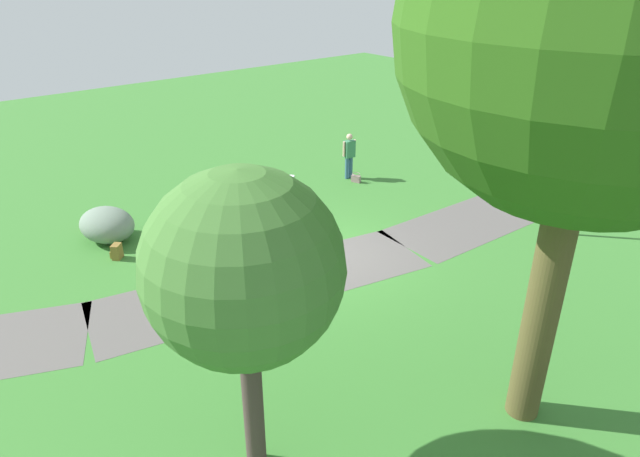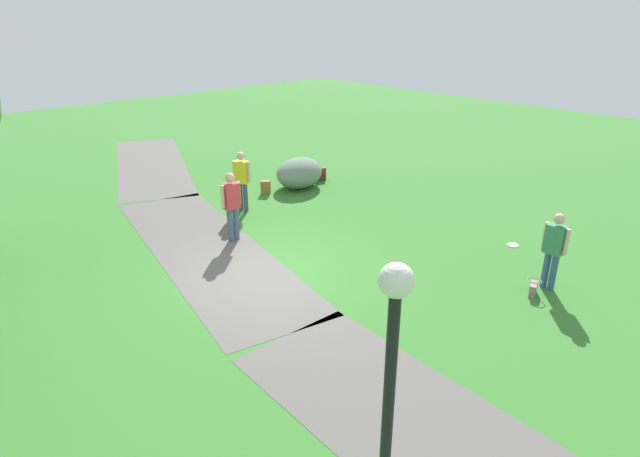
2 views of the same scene
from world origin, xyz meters
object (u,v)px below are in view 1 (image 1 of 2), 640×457
passerby_on_path (163,235)px  frisbee_on_grass (291,176)px  young_tree_near_path (244,269)px  backpack_by_boulder (117,252)px  handbag_on_grass (356,178)px  large_shade_tree (602,27)px  woman_with_handbag (349,153)px  spare_backpack_on_lawn (92,222)px  man_near_boulder (246,236)px  lamp_post (565,161)px  lawn_boulder (107,225)px

passerby_on_path → frisbee_on_grass: bearing=-152.1°
young_tree_near_path → backpack_by_boulder: young_tree_near_path is taller
frisbee_on_grass → backpack_by_boulder: bearing=15.7°
handbag_on_grass → large_shade_tree: bearing=62.6°
young_tree_near_path → woman_with_handbag: bearing=-138.3°
backpack_by_boulder → spare_backpack_on_lawn: bearing=-93.1°
large_shade_tree → man_near_boulder: large_shade_tree is taller
man_near_boulder → spare_backpack_on_lawn: 5.34m
lamp_post → spare_backpack_on_lawn: bearing=-40.4°
lawn_boulder → backpack_by_boulder: (0.22, 1.15, -0.27)m
passerby_on_path → spare_backpack_on_lawn: bearing=-79.8°
lawn_boulder → spare_backpack_on_lawn: bearing=-84.2°
handbag_on_grass → spare_backpack_on_lawn: size_ratio=0.87×
man_near_boulder → backpack_by_boulder: (2.24, -2.67, -0.78)m
lamp_post → handbag_on_grass: (1.59, -6.34, -1.97)m
lamp_post → frisbee_on_grass: 8.97m
lawn_boulder → handbag_on_grass: size_ratio=5.54×
lamp_post → spare_backpack_on_lawn: 13.08m
passerby_on_path → handbag_on_grass: size_ratio=4.74×
lawn_boulder → man_near_boulder: (-2.02, 3.82, 0.51)m
large_shade_tree → man_near_boulder: 8.73m
handbag_on_grass → lamp_post: bearing=104.1°
spare_backpack_on_lawn → handbag_on_grass: bearing=166.0°
young_tree_near_path → handbag_on_grass: size_ratio=13.66×
spare_backpack_on_lawn → backpack_by_boulder: bearing=86.9°
large_shade_tree → woman_with_handbag: 12.52m
lawn_boulder → passerby_on_path: (-0.52, 2.49, 0.49)m
young_tree_near_path → man_near_boulder: size_ratio=2.84×
young_tree_near_path → large_shade_tree: bearing=154.6°
large_shade_tree → lawn_boulder: size_ratio=4.56×
backpack_by_boulder → woman_with_handbag: bearing=-176.2°
large_shade_tree → woman_with_handbag: bearing=-116.7°
lawn_boulder → handbag_on_grass: lawn_boulder is taller
passerby_on_path → spare_backpack_on_lawn: (0.63, -3.50, -0.76)m
large_shade_tree → frisbee_on_grass: bearing=-107.4°
frisbee_on_grass → lawn_boulder: bearing=6.8°
man_near_boulder → lamp_post: bearing=155.3°
lamp_post → backpack_by_boulder: size_ratio=8.52×
young_tree_near_path → woman_with_handbag: young_tree_near_path is taller
young_tree_near_path → woman_with_handbag: 12.57m
lawn_boulder → man_near_boulder: size_ratio=1.15×
frisbee_on_grass → man_near_boulder: bearing=44.4°
young_tree_near_path → spare_backpack_on_lawn: young_tree_near_path is taller
passerby_on_path → backpack_by_boulder: bearing=-60.9°
large_shade_tree → lawn_boulder: (3.13, -10.73, -5.74)m
backpack_by_boulder → frisbee_on_grass: bearing=-164.3°
woman_with_handbag → spare_backpack_on_lawn: size_ratio=3.96×
lamp_post → woman_with_handbag: size_ratio=2.15×
man_near_boulder → passerby_on_path: man_near_boulder is taller
man_near_boulder → handbag_on_grass: man_near_boulder is taller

